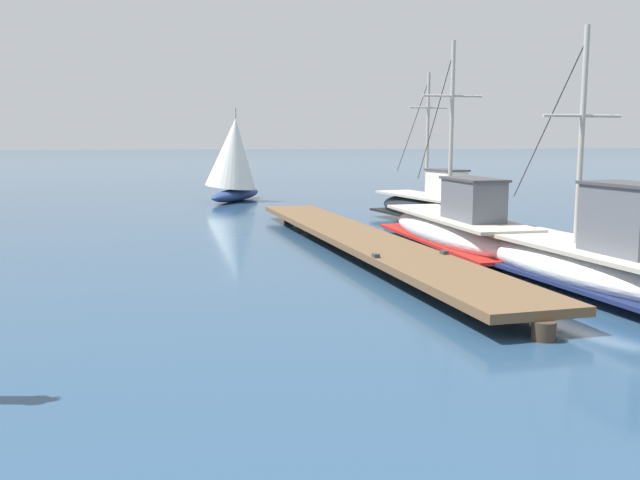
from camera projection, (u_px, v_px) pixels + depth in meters
floating_dock at (360, 238)px, 18.18m from camera, size 3.16×17.08×0.53m
fishing_boat_0 at (432, 208)px, 23.81m from camera, size 2.75×6.73×5.21m
fishing_boat_1 at (591, 261)px, 13.57m from camera, size 2.81×7.19×5.16m
fishing_boat_2 at (456, 228)px, 18.45m from camera, size 2.11×7.36×5.55m
distant_sailboat at (233, 159)px, 32.74m from camera, size 3.53×4.74×4.42m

